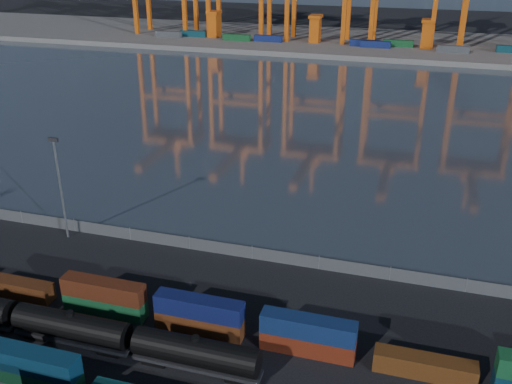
# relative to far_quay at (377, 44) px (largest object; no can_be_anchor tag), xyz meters

# --- Properties ---
(harbor_water) EXTENTS (700.00, 700.00, 0.00)m
(harbor_water) POSITION_rel_far_quay_xyz_m (0.00, -105.00, -0.99)
(harbor_water) COLOR #2C3540
(harbor_water) RESTS_ON ground
(far_quay) EXTENTS (700.00, 70.00, 2.00)m
(far_quay) POSITION_rel_far_quay_xyz_m (0.00, 0.00, 0.00)
(far_quay) COLOR #514F4C
(far_quay) RESTS_ON ground
(container_row_mid) EXTENTS (140.01, 2.26, 4.82)m
(container_row_mid) POSITION_rel_far_quay_xyz_m (-10.36, -213.68, 0.90)
(container_row_mid) COLOR #393D3E
(container_row_mid) RESTS_ON ground
(container_row_north) EXTENTS (140.66, 2.22, 4.73)m
(container_row_north) POSITION_rel_far_quay_xyz_m (13.15, -199.94, 1.10)
(container_row_north) COLOR navy
(container_row_north) RESTS_ON ground
(waterfront_fence) EXTENTS (160.12, 0.12, 2.20)m
(waterfront_fence) POSITION_rel_far_quay_xyz_m (-0.00, -182.00, 0.00)
(waterfront_fence) COLOR #595B5E
(waterfront_fence) RESTS_ON ground
(yard_light_mast) EXTENTS (1.60, 0.40, 16.60)m
(yard_light_mast) POSITION_rel_far_quay_xyz_m (-30.00, -184.00, 8.30)
(yard_light_mast) COLOR slate
(yard_light_mast) RESTS_ON ground
(quay_containers) EXTENTS (172.58, 10.99, 2.60)m
(quay_containers) POSITION_rel_far_quay_xyz_m (-11.00, -14.54, 2.30)
(quay_containers) COLOR navy
(quay_containers) RESTS_ON far_quay
(straddle_carriers) EXTENTS (140.00, 7.00, 11.10)m
(straddle_carriers) POSITION_rel_far_quay_xyz_m (-2.50, -10.00, 6.82)
(straddle_carriers) COLOR #CA520E
(straddle_carriers) RESTS_ON far_quay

